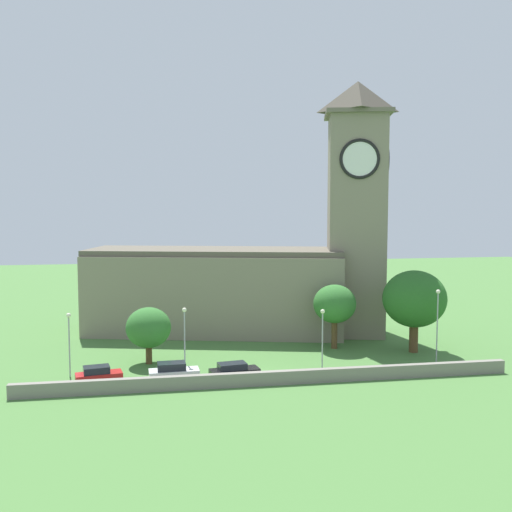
{
  "coord_description": "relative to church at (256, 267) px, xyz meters",
  "views": [
    {
      "loc": [
        -10.92,
        -55.29,
        16.68
      ],
      "look_at": [
        0.31,
        8.26,
        11.0
      ],
      "focal_mm": 41.89,
      "sensor_mm": 36.0,
      "label": 1
    }
  ],
  "objects": [
    {
      "name": "tree_churchyard",
      "position": [
        15.67,
        -13.34,
        -2.56
      ],
      "size": [
        7.08,
        7.08,
        9.25
      ],
      "color": "brown",
      "rests_on": "ground"
    },
    {
      "name": "ground_plane",
      "position": [
        -2.38,
        -4.99,
        -8.58
      ],
      "size": [
        200.0,
        200.0,
        0.0
      ],
      "primitive_type": "plane",
      "color": "#477538"
    },
    {
      "name": "streetlamp_central",
      "position": [
        3.55,
        -18.33,
        -4.41
      ],
      "size": [
        0.44,
        0.44,
        6.13
      ],
      "color": "#9EA0A5",
      "rests_on": "ground"
    },
    {
      "name": "car_white",
      "position": [
        -11.42,
        -20.19,
        -7.62
      ],
      "size": [
        4.71,
        2.27,
        1.89
      ],
      "color": "silver",
      "rests_on": "ground"
    },
    {
      "name": "church",
      "position": [
        0.0,
        0.0,
        0.0
      ],
      "size": [
        39.41,
        18.55,
        31.81
      ],
      "color": "gray",
      "rests_on": "ground"
    },
    {
      "name": "quay_barrier",
      "position": [
        -2.38,
        -22.55,
        -7.95
      ],
      "size": [
        46.41,
        0.7,
        1.27
      ],
      "primitive_type": "cube",
      "color": "gray",
      "rests_on": "ground"
    },
    {
      "name": "streetlamp_west_mid",
      "position": [
        -10.21,
        -17.87,
        -4.12
      ],
      "size": [
        0.44,
        0.44,
        6.64
      ],
      "color": "#9EA0A5",
      "rests_on": "ground"
    },
    {
      "name": "car_red",
      "position": [
        -18.27,
        -19.76,
        -7.7
      ],
      "size": [
        4.42,
        2.63,
        1.76
      ],
      "color": "red",
      "rests_on": "ground"
    },
    {
      "name": "car_black",
      "position": [
        -5.71,
        -20.34,
        -7.75
      ],
      "size": [
        4.88,
        2.63,
        1.63
      ],
      "color": "black",
      "rests_on": "ground"
    },
    {
      "name": "streetlamp_east_mid",
      "position": [
        16.11,
        -17.97,
        -3.48
      ],
      "size": [
        0.44,
        0.44,
        7.75
      ],
      "color": "#9EA0A5",
      "rests_on": "ground"
    },
    {
      "name": "tree_riverside_east",
      "position": [
        7.39,
        -10.16,
        -3.43
      ],
      "size": [
        4.91,
        4.91,
        7.42
      ],
      "color": "brown",
      "rests_on": "ground"
    },
    {
      "name": "streetlamp_west_end",
      "position": [
        -21.17,
        -16.75,
        -4.33
      ],
      "size": [
        0.44,
        0.44,
        6.26
      ],
      "color": "#9EA0A5",
      "rests_on": "ground"
    },
    {
      "name": "tree_by_tower",
      "position": [
        -13.68,
        -13.17,
        -4.77
      ],
      "size": [
        4.67,
        4.67,
        5.94
      ],
      "color": "brown",
      "rests_on": "ground"
    }
  ]
}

